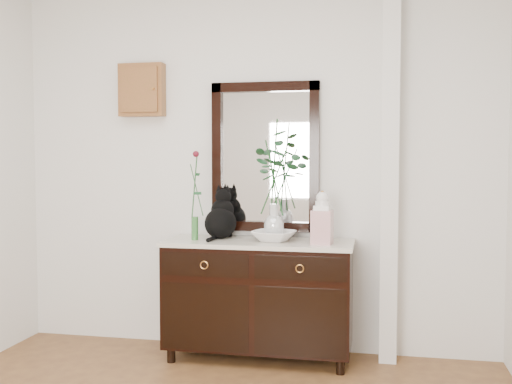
% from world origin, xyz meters
% --- Properties ---
extents(wall_back, '(3.60, 0.04, 2.70)m').
position_xyz_m(wall_back, '(0.00, 1.98, 1.35)').
color(wall_back, silver).
rests_on(wall_back, ground).
extents(pilaster, '(0.12, 0.20, 2.70)m').
position_xyz_m(pilaster, '(1.00, 1.90, 1.35)').
color(pilaster, silver).
rests_on(pilaster, ground).
extents(sideboard, '(1.33, 0.52, 0.82)m').
position_xyz_m(sideboard, '(0.10, 1.73, 0.47)').
color(sideboard, black).
rests_on(sideboard, ground).
extents(wall_mirror, '(0.80, 0.06, 1.10)m').
position_xyz_m(wall_mirror, '(0.10, 1.97, 1.44)').
color(wall_mirror, black).
rests_on(wall_mirror, wall_back).
extents(key_cabinet, '(0.35, 0.10, 0.40)m').
position_xyz_m(key_cabinet, '(-0.85, 1.94, 1.95)').
color(key_cabinet, brown).
rests_on(key_cabinet, wall_back).
extents(cat, '(0.27, 0.33, 0.37)m').
position_xyz_m(cat, '(-0.20, 1.81, 1.03)').
color(cat, black).
rests_on(cat, sideboard).
extents(lotus_bowl, '(0.36, 0.36, 0.07)m').
position_xyz_m(lotus_bowl, '(0.21, 1.73, 0.89)').
color(lotus_bowl, white).
rests_on(lotus_bowl, sideboard).
extents(vase_branches, '(0.50, 0.50, 0.85)m').
position_xyz_m(vase_branches, '(0.21, 1.73, 1.29)').
color(vase_branches, silver).
rests_on(vase_branches, lotus_bowl).
extents(bud_vase_rose, '(0.09, 0.09, 0.64)m').
position_xyz_m(bud_vase_rose, '(-0.35, 1.68, 1.17)').
color(bud_vase_rose, '#346F33').
rests_on(bud_vase_rose, sideboard).
extents(ginger_jar, '(0.15, 0.15, 0.37)m').
position_xyz_m(ginger_jar, '(0.55, 1.65, 1.03)').
color(ginger_jar, white).
rests_on(ginger_jar, sideboard).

